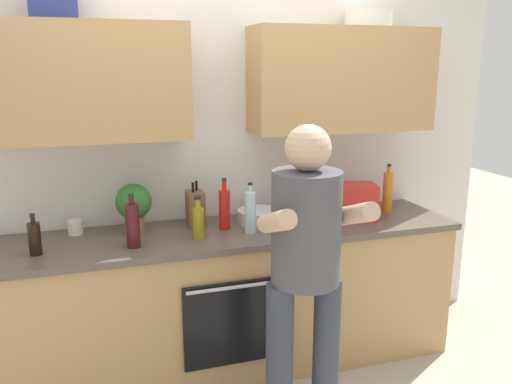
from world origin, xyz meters
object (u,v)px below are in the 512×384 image
(bottle_vinegar, at_px, (301,198))
(cup_ceramic, at_px, (315,207))
(grocery_bag_crisps, at_px, (357,201))
(bottle_soy, at_px, (35,238))
(bottle_water, at_px, (250,212))
(cup_coffee, at_px, (75,227))
(potted_herb, at_px, (134,205))
(bottle_hotsauce, at_px, (224,209))
(person_standing, at_px, (306,259))
(mixing_bowl, at_px, (259,216))
(bottle_juice, at_px, (388,192))
(knife_block, at_px, (195,208))
(bottle_oil, at_px, (198,221))
(bottle_soda, at_px, (319,205))
(bottle_wine, at_px, (133,225))

(bottle_vinegar, bearing_deg, cup_ceramic, 22.42)
(grocery_bag_crisps, bearing_deg, bottle_soy, -177.81)
(bottle_water, relative_size, cup_coffee, 3.56)
(bottle_soy, height_order, bottle_water, bottle_water)
(bottle_vinegar, relative_size, grocery_bag_crisps, 1.28)
(potted_herb, bearing_deg, bottle_hotsauce, -9.39)
(person_standing, xyz_separation_m, cup_ceramic, (0.44, 0.87, -0.00))
(bottle_soy, xyz_separation_m, bottle_water, (1.18, 0.01, 0.04))
(grocery_bag_crisps, bearing_deg, mixing_bowl, 169.67)
(bottle_juice, bearing_deg, bottle_hotsauce, -179.18)
(bottle_juice, distance_m, knife_block, 1.29)
(bottle_oil, xyz_separation_m, bottle_vinegar, (0.72, 0.22, 0.03))
(bottle_soda, distance_m, cup_coffee, 1.47)
(bottle_soda, bearing_deg, cup_ceramic, 72.58)
(bottle_soy, bearing_deg, cup_coffee, 56.61)
(cup_coffee, distance_m, cup_ceramic, 1.52)
(grocery_bag_crisps, bearing_deg, bottle_vinegar, 156.12)
(bottle_soy, relative_size, grocery_bag_crisps, 0.95)
(bottle_hotsauce, bearing_deg, knife_block, 141.55)
(mixing_bowl, relative_size, potted_herb, 0.93)
(cup_coffee, relative_size, mixing_bowl, 0.31)
(bottle_water, xyz_separation_m, grocery_bag_crisps, (0.74, 0.07, -0.01))
(person_standing, height_order, cup_ceramic, person_standing)
(person_standing, xyz_separation_m, knife_block, (-0.37, 0.85, 0.06))
(bottle_oil, relative_size, cup_coffee, 2.92)
(bottle_soy, distance_m, cup_coffee, 0.36)
(bottle_hotsauce, xyz_separation_m, mixing_bowl, (0.24, 0.06, -0.08))
(bottle_water, distance_m, mixing_bowl, 0.23)
(bottle_hotsauce, bearing_deg, person_standing, -73.24)
(bottle_water, xyz_separation_m, bottle_vinegar, (0.41, 0.21, 0.00))
(bottle_wine, bearing_deg, bottle_hotsauce, 16.93)
(bottle_hotsauce, distance_m, potted_herb, 0.53)
(bottle_soda, distance_m, bottle_wine, 1.15)
(mixing_bowl, xyz_separation_m, grocery_bag_crisps, (0.62, -0.11, 0.07))
(bottle_soy, bearing_deg, mixing_bowl, 8.21)
(person_standing, distance_m, potted_herb, 1.12)
(bottle_soy, xyz_separation_m, bottle_vinegar, (1.59, 0.22, 0.04))
(bottle_soy, bearing_deg, grocery_bag_crisps, 2.19)
(bottle_hotsauce, height_order, mixing_bowl, bottle_hotsauce)
(bottle_hotsauce, bearing_deg, bottle_soda, -7.88)
(person_standing, xyz_separation_m, bottle_soy, (-1.28, 0.60, 0.04))
(bottle_water, distance_m, grocery_bag_crisps, 0.74)
(bottle_wine, bearing_deg, potted_herb, 83.24)
(bottle_vinegar, xyz_separation_m, cup_coffee, (-1.40, 0.08, -0.09))
(bottle_soy, bearing_deg, bottle_juice, 3.84)
(bottle_hotsauce, bearing_deg, grocery_bag_crisps, -3.79)
(person_standing, distance_m, bottle_juice, 1.18)
(bottle_soda, height_order, bottle_wine, bottle_wine)
(bottle_soy, relative_size, potted_herb, 0.75)
(bottle_vinegar, bearing_deg, bottle_hotsauce, -170.63)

